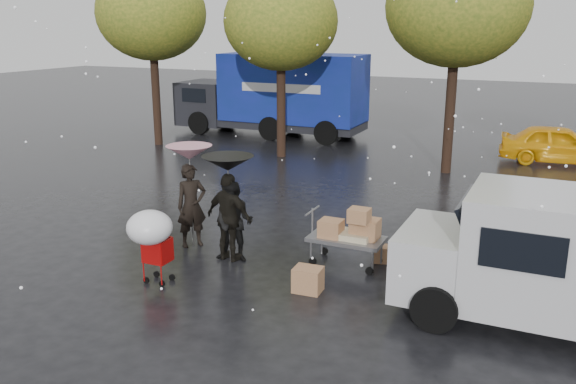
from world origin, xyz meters
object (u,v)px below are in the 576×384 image
at_px(person_black, 229,217).
at_px(yellow_taxi, 559,144).
at_px(person_pink, 192,206).
at_px(shopping_cart, 151,231).
at_px(blue_truck, 275,95).
at_px(white_van, 567,260).
at_px(vendor_cart, 350,231).

relative_size(person_black, yellow_taxi, 0.47).
distance_m(person_pink, person_black, 1.23).
bearing_deg(shopping_cart, blue_truck, 107.61).
distance_m(white_van, blue_truck, 18.14).
bearing_deg(vendor_cart, person_black, -162.19).
relative_size(white_van, blue_truck, 0.59).
bearing_deg(blue_truck, white_van, -49.52).
relative_size(blue_truck, yellow_taxi, 2.11).
bearing_deg(yellow_taxi, shopping_cart, 149.98).
relative_size(person_pink, person_black, 1.00).
bearing_deg(white_van, person_pink, 174.65).
xyz_separation_m(white_van, yellow_taxi, (-0.38, 12.95, -0.49)).
distance_m(vendor_cart, yellow_taxi, 12.40).
distance_m(vendor_cart, white_van, 4.09).
bearing_deg(person_pink, yellow_taxi, 7.45).
relative_size(vendor_cart, blue_truck, 0.18).
xyz_separation_m(vendor_cart, white_van, (3.93, -1.06, 0.43)).
xyz_separation_m(person_pink, white_van, (7.45, -0.70, 0.24)).
distance_m(person_black, vendor_cart, 2.48).
bearing_deg(shopping_cart, person_black, 68.59).
xyz_separation_m(person_black, blue_truck, (-5.48, 13.48, 0.84)).
height_order(white_van, yellow_taxi, white_van).
bearing_deg(yellow_taxi, person_black, 149.56).
bearing_deg(blue_truck, shopping_cart, -72.39).
bearing_deg(person_pink, white_van, -57.94).
xyz_separation_m(person_black, vendor_cart, (2.35, 0.76, -0.20)).
distance_m(person_pink, white_van, 7.49).
bearing_deg(white_van, shopping_cart, -168.68).
distance_m(shopping_cart, yellow_taxi, 15.78).
bearing_deg(person_black, blue_truck, -59.46).
distance_m(vendor_cart, shopping_cart, 3.91).
xyz_separation_m(person_pink, shopping_cart, (0.50, -2.09, 0.14)).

